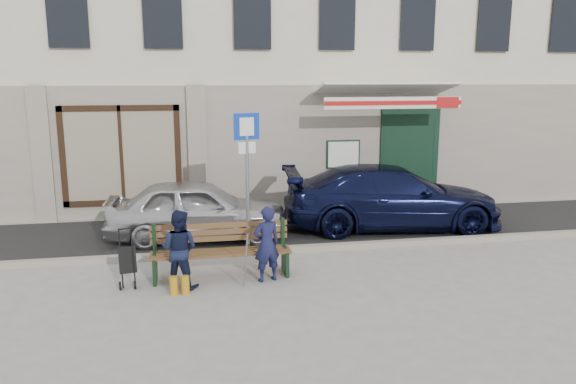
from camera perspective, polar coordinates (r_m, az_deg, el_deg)
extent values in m
plane|color=#9E9991|center=(9.73, 0.22, -8.89)|extent=(80.00, 80.00, 0.00)
cube|color=#282828|center=(12.64, -2.38, -3.99)|extent=(60.00, 3.20, 0.01)
cube|color=#9E9384|center=(11.11, -1.21, -5.92)|extent=(60.00, 0.18, 0.12)
cube|color=beige|center=(17.60, -5.10, 16.81)|extent=(20.00, 7.00, 10.00)
cube|color=#9E9384|center=(14.13, -3.49, 4.28)|extent=(20.00, 0.12, 3.20)
cube|color=maroon|center=(14.18, -16.49, 3.64)|extent=(2.50, 0.12, 2.00)
cube|color=black|center=(15.14, 12.18, 3.39)|extent=(1.60, 0.10, 2.60)
cube|color=black|center=(15.59, 11.51, 3.28)|extent=(1.25, 0.90, 2.40)
cube|color=white|center=(14.50, 5.65, 3.83)|extent=(0.80, 0.03, 0.65)
cube|color=white|center=(14.43, 9.52, 10.19)|extent=(3.40, 1.72, 0.42)
cube|color=white|center=(13.64, 10.71, 8.89)|extent=(3.40, 0.05, 0.28)
cube|color=#B51616|center=(13.61, 10.75, 8.89)|extent=(3.40, 0.02, 0.10)
imported|color=silver|center=(12.08, -9.20, -1.73)|extent=(3.87, 1.73, 1.29)
imported|color=black|center=(13.00, 10.50, -0.51)|extent=(5.11, 2.48, 1.43)
cylinder|color=gray|center=(10.93, -4.14, 0.56)|extent=(0.07, 0.07, 2.63)
cube|color=#0C33B2|center=(10.76, -4.23, 6.65)|extent=(0.50, 0.15, 0.51)
cube|color=white|center=(10.73, -4.21, 6.64)|extent=(0.28, 0.08, 0.34)
cube|color=white|center=(10.81, -4.20, 4.51)|extent=(0.34, 0.11, 0.22)
cube|color=brown|center=(9.76, -6.81, -6.13)|extent=(2.40, 0.50, 0.04)
cube|color=brown|center=(9.94, -6.96, -4.05)|extent=(2.40, 0.10, 0.36)
cube|color=black|center=(9.83, -13.36, -7.61)|extent=(0.06, 0.50, 0.45)
cube|color=black|center=(9.95, -0.28, -7.04)|extent=(0.06, 0.50, 0.45)
cube|color=white|center=(9.72, -2.34, -5.93)|extent=(0.34, 0.25, 0.11)
cylinder|color=gray|center=(9.13, -4.34, -7.00)|extent=(0.07, 0.34, 0.96)
cylinder|color=#B57F12|center=(9.23, -11.52, -9.32)|extent=(0.13, 0.13, 0.30)
cylinder|color=#B57F12|center=(9.23, -10.39, -9.28)|extent=(0.13, 0.13, 0.30)
imported|color=#16193D|center=(9.49, -2.18, -5.31)|extent=(0.55, 0.44, 1.30)
imported|color=#131834|center=(9.37, -11.01, -5.71)|extent=(0.78, 0.71, 1.31)
cylinder|color=black|center=(9.67, -16.68, -9.12)|extent=(0.05, 0.14, 0.14)
cylinder|color=black|center=(9.64, -15.27, -9.10)|extent=(0.05, 0.14, 0.14)
cube|color=black|center=(9.71, -16.00, -6.64)|extent=(0.32, 0.29, 0.46)
cylinder|color=black|center=(9.69, -16.10, -3.61)|extent=(0.26, 0.07, 0.02)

